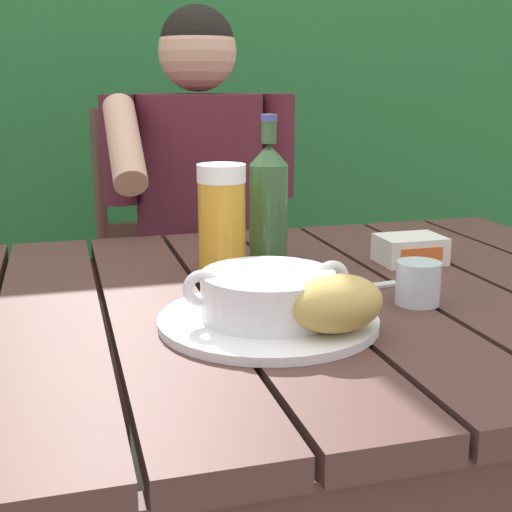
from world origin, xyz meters
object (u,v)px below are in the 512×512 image
object	(u,v)px
person_eating	(203,218)
butter_tub	(410,249)
bread_roll	(336,303)
beer_bottle	(269,204)
table_knife	(342,290)
chair_near_diner	(191,290)
beer_glass	(222,221)
serving_plate	(268,320)
water_glass_small	(418,283)
soup_bowl	(268,293)

from	to	relation	value
person_eating	butter_tub	distance (m)	0.65
bread_roll	beer_bottle	world-z (taller)	beer_bottle
table_knife	person_eating	bearing A→B (deg)	95.58
person_eating	table_knife	distance (m)	0.73
chair_near_diner	bread_roll	bearing A→B (deg)	-90.91
bread_roll	beer_glass	size ratio (longest dim) A/B	0.79
chair_near_diner	person_eating	distance (m)	0.32
bread_roll	butter_tub	xyz separation A→B (m)	(0.27, 0.32, -0.02)
bread_roll	table_knife	size ratio (longest dim) A/B	0.87
person_eating	bread_roll	world-z (taller)	person_eating
chair_near_diner	table_knife	xyz separation A→B (m)	(0.07, -0.93, 0.26)
serving_plate	beer_bottle	distance (m)	0.32
beer_bottle	water_glass_small	xyz separation A→B (m)	(0.15, -0.26, -0.08)
serving_plate	beer_glass	world-z (taller)	beer_glass
water_glass_small	table_knife	size ratio (longest dim) A/B	0.39
serving_plate	butter_tub	bearing A→B (deg)	36.05
beer_bottle	soup_bowl	bearing A→B (deg)	-106.80
serving_plate	soup_bowl	distance (m)	0.04
bread_roll	butter_tub	distance (m)	0.43
water_glass_small	butter_tub	bearing A→B (deg)	64.74
chair_near_diner	butter_tub	world-z (taller)	chair_near_diner
soup_bowl	beer_glass	world-z (taller)	beer_glass
person_eating	water_glass_small	world-z (taller)	person_eating
table_knife	chair_near_diner	bearing A→B (deg)	94.20
soup_bowl	table_knife	xyz separation A→B (m)	(0.15, 0.11, -0.04)
beer_bottle	table_knife	distance (m)	0.22
person_eating	beer_bottle	bearing A→B (deg)	-89.26
soup_bowl	bread_roll	world-z (taller)	bread_roll
chair_near_diner	beer_bottle	bearing A→B (deg)	-89.68
water_glass_small	butter_tub	distance (m)	0.24
chair_near_diner	soup_bowl	bearing A→B (deg)	-94.60
bread_roll	water_glass_small	bearing A→B (deg)	31.46
chair_near_diner	water_glass_small	size ratio (longest dim) A/B	15.12
person_eating	beer_bottle	world-z (taller)	person_eating
person_eating	serving_plate	distance (m)	0.84
serving_plate	soup_bowl	bearing A→B (deg)	-122.01
person_eating	beer_glass	size ratio (longest dim) A/B	6.60
butter_tub	table_knife	xyz separation A→B (m)	(-0.19, -0.14, -0.02)
beer_bottle	butter_tub	size ratio (longest dim) A/B	2.31
butter_tub	table_knife	size ratio (longest dim) A/B	0.67
person_eating	soup_bowl	world-z (taller)	person_eating
chair_near_diner	beer_glass	size ratio (longest dim) A/B	5.26
bread_roll	beer_glass	xyz separation A→B (m)	(-0.07, 0.33, 0.05)
person_eating	beer_bottle	distance (m)	0.56
soup_bowl	table_knife	size ratio (longest dim) A/B	1.36
bread_roll	person_eating	bearing A→B (deg)	89.06
beer_glass	water_glass_small	distance (m)	0.34
beer_glass	table_knife	xyz separation A→B (m)	(0.16, -0.14, -0.09)
serving_plate	table_knife	xyz separation A→B (m)	(0.15, 0.11, -0.00)
chair_near_diner	person_eating	world-z (taller)	person_eating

